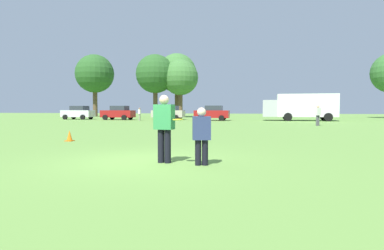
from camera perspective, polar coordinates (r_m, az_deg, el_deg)
name	(u,v)px	position (r m, az deg, el deg)	size (l,w,h in m)	color
ground_plane	(146,161)	(8.95, -8.01, -6.32)	(178.96, 178.96, 0.00)	#608C3D
player_thrower	(164,125)	(8.52, -4.91, 0.03)	(0.53, 0.35, 1.78)	black
player_defender	(202,133)	(8.14, 1.69, -1.47)	(0.50, 0.37, 1.45)	black
frisbee	(178,120)	(8.16, -2.49, 0.95)	(0.27, 0.27, 0.07)	yellow
traffic_cone	(70,136)	(15.28, -20.73, -1.81)	(0.32, 0.32, 0.48)	#D8590C
parked_car_near_left	(78,113)	(46.47, -19.36, 2.08)	(4.21, 2.23, 1.82)	silver
parked_car_mid_left	(118,113)	(43.19, -12.83, 2.12)	(4.21, 2.23, 1.82)	maroon
parked_car_center	(169,113)	(42.64, -4.13, 2.18)	(4.21, 2.23, 1.82)	#B7AD99
parked_car_mid_right	(212,113)	(39.67, 3.60, 2.13)	(4.21, 2.23, 1.82)	maroon
box_truck	(301,106)	(40.92, 18.63, 3.17)	(8.51, 3.04, 3.18)	white
bystander_sideline_watcher	(140,113)	(39.58, -9.20, 2.04)	(0.28, 0.45, 1.57)	gray
bystander_far_jogger	(318,114)	(29.11, 21.25, 1.79)	(0.54, 0.53, 1.74)	#4C4C51
tree_west_oak	(95,74)	(63.29, -16.73, 8.59)	(7.05, 7.05, 11.46)	brown
tree_west_maple	(155,74)	(55.16, -6.49, 8.88)	(6.47, 6.47, 10.52)	brown
tree_center_elm	(177,73)	(56.85, -2.66, 9.05)	(6.76, 6.76, 10.99)	brown
tree_east_birch	(180,78)	(54.54, -2.04, 8.32)	(5.92, 5.92, 9.62)	brown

